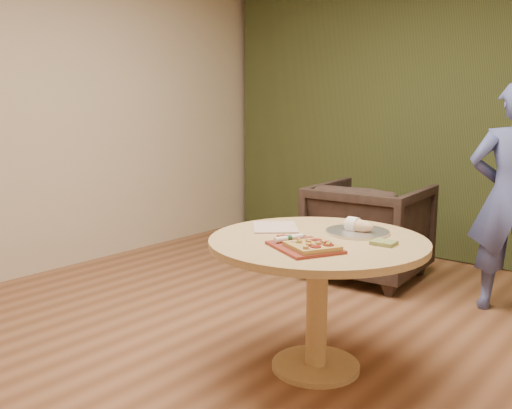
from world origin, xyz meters
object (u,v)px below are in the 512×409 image
at_px(pedestal_table, 318,264).
at_px(bread_roll, 356,225).
at_px(cutlery_roll, 289,238).
at_px(armchair, 369,226).
at_px(serving_tray, 357,232).
at_px(flatbread_pizza, 313,246).
at_px(pizza_paddle, 304,247).

relative_size(pedestal_table, bread_roll, 6.13).
bearing_deg(cutlery_roll, armchair, 123.82).
height_order(serving_tray, armchair, armchair).
distance_m(cutlery_roll, armchair, 2.00).
bearing_deg(pedestal_table, flatbread_pizza, -62.57).
xyz_separation_m(serving_tray, bread_roll, (-0.01, -0.00, 0.04)).
xyz_separation_m(cutlery_roll, serving_tray, (0.15, 0.44, -0.02)).
height_order(cutlery_roll, bread_roll, bread_roll).
xyz_separation_m(pizza_paddle, cutlery_roll, (-0.11, 0.03, 0.02)).
distance_m(pedestal_table, cutlery_roll, 0.26).
height_order(pizza_paddle, armchair, armchair).
bearing_deg(serving_tray, pizza_paddle, -95.00).
xyz_separation_m(pedestal_table, flatbread_pizza, (0.12, -0.24, 0.17)).
height_order(pedestal_table, bread_roll, bread_roll).
bearing_deg(armchair, cutlery_roll, 101.35).
bearing_deg(armchair, flatbread_pizza, 105.73).
relative_size(pizza_paddle, bread_roll, 2.44).
xyz_separation_m(pedestal_table, armchair, (-0.60, 1.70, -0.16)).
bearing_deg(pizza_paddle, armchair, 135.26).
relative_size(serving_tray, armchair, 0.40).
relative_size(serving_tray, bread_roll, 1.84).
bearing_deg(serving_tray, bread_roll, -180.00).
height_order(pedestal_table, cutlery_roll, cutlery_roll).
bearing_deg(serving_tray, cutlery_roll, -108.97).
xyz_separation_m(flatbread_pizza, serving_tray, (-0.02, 0.49, -0.02)).
bearing_deg(pedestal_table, serving_tray, 68.58).
xyz_separation_m(flatbread_pizza, bread_roll, (-0.03, 0.49, 0.02)).
distance_m(pedestal_table, flatbread_pizza, 0.31).
bearing_deg(cutlery_roll, bread_roll, 89.89).
bearing_deg(flatbread_pizza, serving_tray, 92.79).
distance_m(serving_tray, armchair, 1.64).
bearing_deg(pizza_paddle, cutlery_roll, -166.30).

